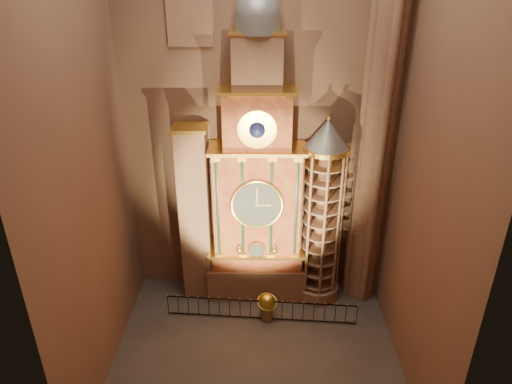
{
  "coord_description": "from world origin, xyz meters",
  "views": [
    {
      "loc": [
        0.14,
        -16.93,
        17.21
      ],
      "look_at": [
        -0.04,
        3.0,
        7.5
      ],
      "focal_mm": 32.0,
      "sensor_mm": 36.0,
      "label": 1
    }
  ],
  "objects_px": {
    "portrait_tower": "(195,215)",
    "stair_turret": "(322,216)",
    "celestial_globe": "(267,305)",
    "astronomical_clock": "(257,190)",
    "iron_railing": "(261,310)"
  },
  "relations": [
    {
      "from": "stair_turret",
      "to": "iron_railing",
      "type": "height_order",
      "value": "stair_turret"
    },
    {
      "from": "portrait_tower",
      "to": "celestial_globe",
      "type": "bearing_deg",
      "value": -31.62
    },
    {
      "from": "portrait_tower",
      "to": "iron_railing",
      "type": "distance_m",
      "value": 6.3
    },
    {
      "from": "stair_turret",
      "to": "celestial_globe",
      "type": "relative_size",
      "value": 6.79
    },
    {
      "from": "astronomical_clock",
      "to": "portrait_tower",
      "type": "bearing_deg",
      "value": 179.71
    },
    {
      "from": "celestial_globe",
      "to": "iron_railing",
      "type": "distance_m",
      "value": 0.45
    },
    {
      "from": "portrait_tower",
      "to": "celestial_globe",
      "type": "relative_size",
      "value": 6.41
    },
    {
      "from": "astronomical_clock",
      "to": "celestial_globe",
      "type": "xyz_separation_m",
      "value": [
        0.57,
        -2.43,
        -5.72
      ]
    },
    {
      "from": "astronomical_clock",
      "to": "iron_railing",
      "type": "xyz_separation_m",
      "value": [
        0.23,
        -2.51,
        -6.01
      ]
    },
    {
      "from": "astronomical_clock",
      "to": "iron_railing",
      "type": "distance_m",
      "value": 6.52
    },
    {
      "from": "portrait_tower",
      "to": "stair_turret",
      "type": "relative_size",
      "value": 0.94
    },
    {
      "from": "portrait_tower",
      "to": "stair_turret",
      "type": "xyz_separation_m",
      "value": [
        6.9,
        -0.28,
        0.12
      ]
    },
    {
      "from": "astronomical_clock",
      "to": "stair_turret",
      "type": "bearing_deg",
      "value": -4.3
    },
    {
      "from": "iron_railing",
      "to": "astronomical_clock",
      "type": "bearing_deg",
      "value": 95.26
    },
    {
      "from": "astronomical_clock",
      "to": "celestial_globe",
      "type": "relative_size",
      "value": 10.49
    }
  ]
}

